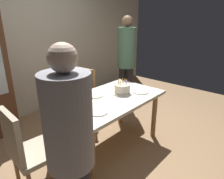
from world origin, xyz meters
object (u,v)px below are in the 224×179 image
plate_far_side (95,95)px  chair_spindle_back (79,100)px  person_celebrant (70,147)px  birthday_cake (122,89)px  person_guest (126,59)px  dining_table (109,105)px  plate_near_guest (141,92)px  chair_upholstered (27,148)px  plate_near_celebrant (98,112)px

plate_far_side → chair_spindle_back: chair_spindle_back is taller
chair_spindle_back → person_celebrant: (-1.24, -1.41, 0.45)m
person_celebrant → birthday_cake: bearing=25.2°
birthday_cake → person_guest: size_ratio=0.16×
dining_table → plate_near_guest: (0.44, -0.19, 0.11)m
chair_upholstered → chair_spindle_back: bearing=29.2°
person_guest → plate_near_celebrant: bearing=-152.9°
plate_near_celebrant → person_guest: bearing=27.1°
dining_table → person_celebrant: size_ratio=0.91×
plate_far_side → dining_table: bearing=-69.0°
birthday_cake → chair_spindle_back: bearing=99.8°
plate_near_guest → plate_far_side: bearing=143.4°
plate_near_guest → plate_near_celebrant: bearing=180.0°
person_celebrant → person_guest: (2.25, 1.25, 0.09)m
chair_upholstered → person_guest: 2.33m
plate_near_celebrant → person_celebrant: person_celebrant is taller
birthday_cake → plate_far_side: 0.38m
chair_spindle_back → chair_upholstered: (-1.22, -0.68, 0.07)m
plate_far_side → plate_near_guest: size_ratio=1.00×
plate_far_side → chair_upholstered: chair_upholstered is taller
birthday_cake → plate_far_side: birthday_cake is taller
person_celebrant → plate_near_celebrant: bearing=33.1°
chair_spindle_back → person_guest: person_guest is taller
birthday_cake → plate_near_celebrant: birthday_cake is taller
chair_spindle_back → person_guest: size_ratio=0.55×
chair_upholstered → plate_near_celebrant: bearing=-19.5°
birthday_cake → person_guest: person_guest is taller
birthday_cake → plate_near_guest: birthday_cake is taller
dining_table → chair_spindle_back: size_ratio=1.53×
dining_table → person_celebrant: person_celebrant is taller
chair_spindle_back → person_guest: (1.01, -0.16, 0.54)m
chair_spindle_back → chair_upholstered: size_ratio=1.00×
birthday_cake → plate_near_guest: 0.27m
dining_table → plate_near_guest: 0.49m
plate_near_celebrant → person_guest: (1.51, 0.77, 0.26)m
person_guest → dining_table: bearing=-152.3°
person_guest → chair_spindle_back: bearing=170.9°
plate_near_celebrant → chair_spindle_back: chair_spindle_back is taller
chair_spindle_back → person_celebrant: bearing=-131.2°
person_guest → plate_near_guest: bearing=-131.0°
plate_near_celebrant → plate_near_guest: bearing=0.0°
plate_far_side → chair_spindle_back: bearing=72.8°
birthday_cake → dining_table: bearing=173.8°
chair_upholstered → person_guest: (2.23, 0.52, 0.46)m
chair_spindle_back → plate_far_side: bearing=-107.2°
birthday_cake → plate_near_celebrant: bearing=-165.4°
dining_table → plate_far_side: size_ratio=6.63×
plate_far_side → plate_near_guest: bearing=-36.6°
dining_table → birthday_cake: size_ratio=5.21×
chair_upholstered → person_celebrant: bearing=-91.7°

